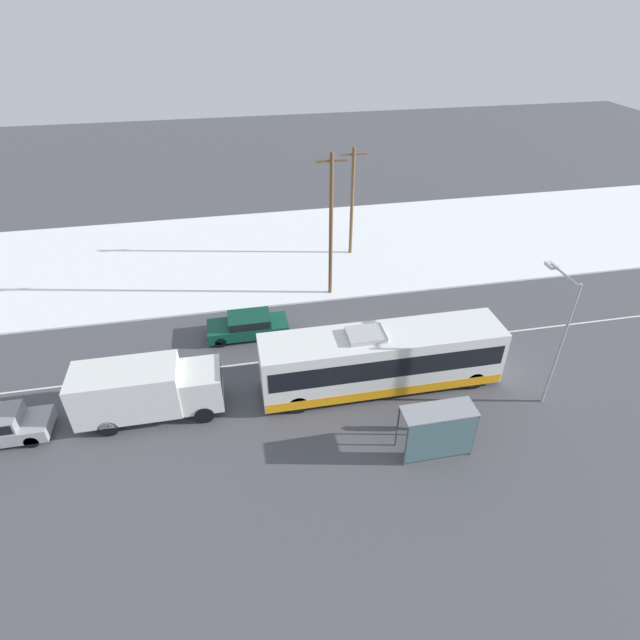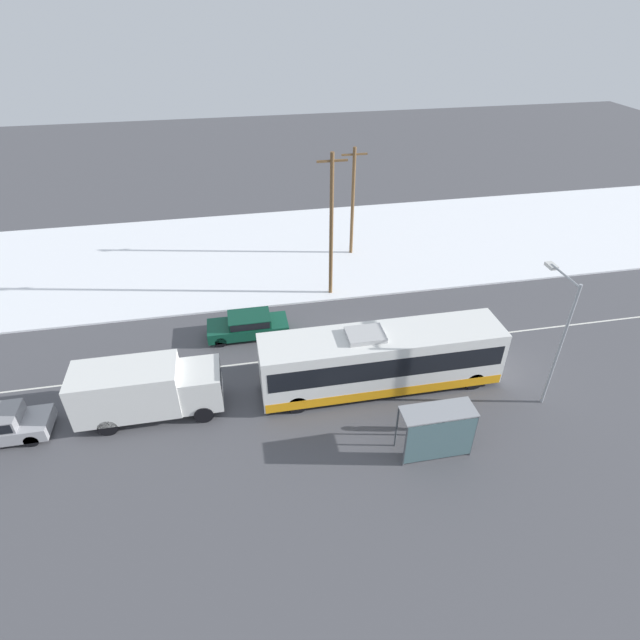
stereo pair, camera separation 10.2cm
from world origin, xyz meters
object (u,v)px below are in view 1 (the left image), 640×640
(city_bus, at_px, (382,359))
(box_truck, at_px, (145,389))
(pedestrian_at_stop, at_px, (443,412))
(bus_shelter, at_px, (440,427))
(utility_pole_roadside, at_px, (331,226))
(utility_pole_snowlot, at_px, (352,201))
(streetlamp, at_px, (559,324))
(sedan_car, at_px, (248,325))

(city_bus, height_order, box_truck, city_bus)
(box_truck, height_order, pedestrian_at_stop, box_truck)
(bus_shelter, bearing_deg, utility_pole_roadside, 96.73)
(pedestrian_at_stop, relative_size, utility_pole_roadside, 0.20)
(city_bus, height_order, utility_pole_roadside, utility_pole_roadside)
(utility_pole_roadside, bearing_deg, utility_pole_snowlot, 63.49)
(streetlamp, bearing_deg, city_bus, 163.55)
(box_truck, distance_m, bus_shelter, 13.38)
(pedestrian_at_stop, bearing_deg, streetlamp, 13.16)
(bus_shelter, bearing_deg, streetlamp, 22.44)
(city_bus, xyz_separation_m, streetlamp, (7.52, -2.22, 2.61))
(city_bus, relative_size, utility_pole_roadside, 1.30)
(city_bus, distance_m, utility_pole_snowlot, 15.12)
(pedestrian_at_stop, bearing_deg, city_bus, 117.73)
(box_truck, bearing_deg, sedan_car, 47.19)
(box_truck, height_order, utility_pole_snowlot, utility_pole_snowlot)
(city_bus, height_order, streetlamp, streetlamp)
(city_bus, distance_m, bus_shelter, 5.00)
(sedan_car, height_order, streetlamp, streetlamp)
(pedestrian_at_stop, xyz_separation_m, utility_pole_snowlot, (0.25, 18.31, 3.04))
(pedestrian_at_stop, distance_m, utility_pole_roadside, 13.60)
(pedestrian_at_stop, height_order, streetlamp, streetlamp)
(streetlamp, distance_m, utility_pole_snowlot, 17.83)
(city_bus, distance_m, pedestrian_at_stop, 4.04)
(sedan_car, bearing_deg, pedestrian_at_stop, 131.55)
(city_bus, height_order, pedestrian_at_stop, city_bus)
(pedestrian_at_stop, bearing_deg, utility_pole_snowlot, 89.23)
(pedestrian_at_stop, bearing_deg, sedan_car, 131.55)
(box_truck, height_order, utility_pole_roadside, utility_pole_roadside)
(pedestrian_at_stop, distance_m, utility_pole_snowlot, 18.56)
(city_bus, xyz_separation_m, sedan_car, (-6.24, 5.60, -0.91))
(sedan_car, xyz_separation_m, streetlamp, (13.77, -7.82, 3.51))
(pedestrian_at_stop, bearing_deg, box_truck, 164.63)
(city_bus, bearing_deg, bus_shelter, -77.76)
(bus_shelter, distance_m, streetlamp, 7.45)
(utility_pole_roadside, relative_size, utility_pole_snowlot, 1.16)
(city_bus, xyz_separation_m, box_truck, (-11.35, 0.09, -0.10))
(streetlamp, bearing_deg, box_truck, 173.02)
(pedestrian_at_stop, height_order, bus_shelter, bus_shelter)
(streetlamp, xyz_separation_m, utility_pole_roadside, (-8.13, 11.53, 0.56))
(utility_pole_snowlot, bearing_deg, bus_shelter, -93.05)
(sedan_car, distance_m, bus_shelter, 12.82)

